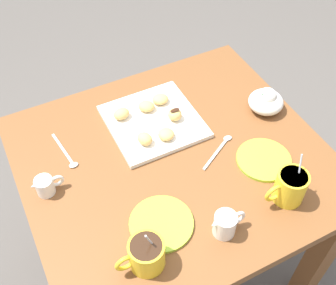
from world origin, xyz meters
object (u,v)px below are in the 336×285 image
object	(u,v)px
beignet_4	(175,115)
dining_table	(174,184)
coffee_mug_yellow_right	(146,254)
cream_pitcher_white	(224,224)
beignet_1	(145,139)
chocolate_sauce_pitcher	(45,185)
coffee_mug_yellow_left	(290,186)
beignet_3	(160,99)
beignet_2	(121,114)
saucer_lime_left	(264,160)
beignet_0	(166,134)
pastry_plate_square	(153,121)
beignet_5	(146,106)
saucer_lime_right	(161,223)
ice_cream_bowl	(266,101)

from	to	relation	value
beignet_4	dining_table	bearing A→B (deg)	62.33
coffee_mug_yellow_right	cream_pitcher_white	xyz separation A→B (m)	(-0.22, 0.01, -0.01)
beignet_4	beignet_1	bearing A→B (deg)	21.11
coffee_mug_yellow_right	chocolate_sauce_pitcher	size ratio (longest dim) A/B	1.45
coffee_mug_yellow_left	beignet_3	bearing A→B (deg)	-72.97
beignet_2	beignet_4	world-z (taller)	beignet_4
cream_pitcher_white	beignet_1	distance (m)	0.37
coffee_mug_yellow_left	cream_pitcher_white	distance (m)	0.22
coffee_mug_yellow_left	beignet_3	world-z (taller)	coffee_mug_yellow_left
beignet_3	saucer_lime_left	bearing A→B (deg)	115.86
chocolate_sauce_pitcher	beignet_0	size ratio (longest dim) A/B	1.78
pastry_plate_square	saucer_lime_left	distance (m)	0.37
beignet_1	beignet_2	world-z (taller)	same
saucer_lime_left	beignet_1	distance (m)	0.37
dining_table	beignet_2	distance (m)	0.29
beignet_0	beignet_2	bearing A→B (deg)	-57.83
beignet_3	cream_pitcher_white	bearing A→B (deg)	82.82
cream_pitcher_white	beignet_0	bearing A→B (deg)	-91.57
beignet_0	beignet_3	bearing A→B (deg)	-109.68
chocolate_sauce_pitcher	beignet_4	bearing A→B (deg)	-169.91
cream_pitcher_white	beignet_3	distance (m)	0.51
beignet_0	beignet_3	xyz separation A→B (m)	(-0.05, -0.15, 0.00)
pastry_plate_square	saucer_lime_left	bearing A→B (deg)	128.08
pastry_plate_square	beignet_5	world-z (taller)	beignet_5
dining_table	beignet_4	world-z (taller)	beignet_4
coffee_mug_yellow_right	coffee_mug_yellow_left	bearing A→B (deg)	180.00
pastry_plate_square	beignet_4	size ratio (longest dim) A/B	6.26
saucer_lime_right	chocolate_sauce_pitcher	bearing A→B (deg)	-44.91
beignet_2	cream_pitcher_white	bearing A→B (deg)	99.15
coffee_mug_yellow_right	beignet_1	distance (m)	0.39
ice_cream_bowl	coffee_mug_yellow_left	bearing A→B (deg)	64.27
saucer_lime_left	beignet_1	size ratio (longest dim) A/B	3.18
coffee_mug_yellow_left	beignet_2	size ratio (longest dim) A/B	2.81
coffee_mug_yellow_left	beignet_0	bearing A→B (deg)	-59.07
dining_table	saucer_lime_right	bearing A→B (deg)	53.99
pastry_plate_square	beignet_4	bearing A→B (deg)	157.22
cream_pitcher_white	beignet_2	bearing A→B (deg)	-80.85
coffee_mug_yellow_right	saucer_lime_right	bearing A→B (deg)	-135.23
coffee_mug_yellow_right	beignet_2	bearing A→B (deg)	-105.77
coffee_mug_yellow_left	beignet_2	distance (m)	0.57
coffee_mug_yellow_left	saucer_lime_left	distance (m)	0.15
saucer_lime_right	saucer_lime_left	bearing A→B (deg)	-171.33
cream_pitcher_white	saucer_lime_left	world-z (taller)	cream_pitcher_white
pastry_plate_square	coffee_mug_yellow_left	world-z (taller)	coffee_mug_yellow_left
pastry_plate_square	cream_pitcher_white	world-z (taller)	cream_pitcher_white
dining_table	saucer_lime_left	size ratio (longest dim) A/B	5.49
coffee_mug_yellow_left	cream_pitcher_white	world-z (taller)	coffee_mug_yellow_left
beignet_4	beignet_0	bearing A→B (deg)	44.57
pastry_plate_square	beignet_0	xyz separation A→B (m)	(-0.00, 0.09, 0.02)
pastry_plate_square	beignet_0	bearing A→B (deg)	91.59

